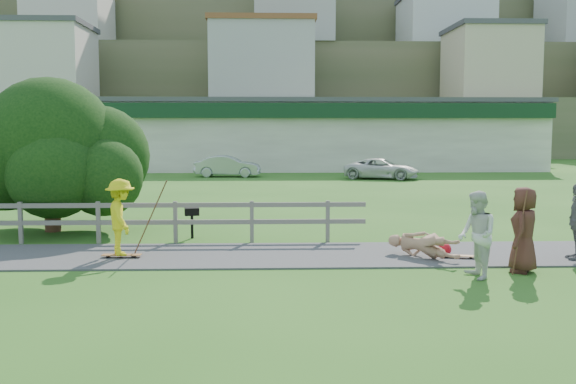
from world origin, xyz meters
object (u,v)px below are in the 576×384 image
object	(u,v)px
spectator_a	(477,235)
bbq	(192,223)
skater_rider	(121,221)
skater_fallen	(423,245)
spectator_c	(524,230)
tree	(51,167)
car_silver	(228,166)
car_white	(382,169)

from	to	relation	value
spectator_a	bbq	distance (m)	7.95
skater_rider	skater_fallen	distance (m)	6.96
spectator_c	tree	xyz separation A→B (m)	(-11.58, 5.76, 0.98)
skater_fallen	spectator_c	distance (m)	2.32
spectator_c	spectator_a	bearing A→B (deg)	-35.75
car_silver	spectator_a	bearing A→B (deg)	-162.23
car_silver	car_white	bearing A→B (deg)	-98.33
spectator_a	car_silver	distance (m)	28.16
skater_rider	skater_fallen	world-z (taller)	skater_rider
spectator_a	car_silver	size ratio (longest dim) A/B	0.44
car_silver	spectator_c	bearing A→B (deg)	-159.67
spectator_a	car_silver	world-z (taller)	spectator_a
spectator_a	car_silver	xyz separation A→B (m)	(-6.56, 27.39, -0.21)
bbq	skater_fallen	bearing A→B (deg)	-37.59
skater_fallen	skater_rider	bearing A→B (deg)	135.91
skater_rider	tree	distance (m)	5.13
skater_rider	bbq	size ratio (longest dim) A/B	2.09
skater_rider	bbq	xyz separation A→B (m)	(1.30, 2.76, -0.46)
skater_rider	skater_fallen	size ratio (longest dim) A/B	0.98
skater_fallen	spectator_c	size ratio (longest dim) A/B	1.00
spectator_c	tree	bearing A→B (deg)	-86.65
car_white	bbq	xyz separation A→B (m)	(-8.91, -20.38, -0.19)
skater_rider	spectator_a	size ratio (longest dim) A/B	1.00
skater_rider	skater_fallen	bearing A→B (deg)	-114.36
spectator_a	car_white	xyz separation A→B (m)	(2.70, 25.31, -0.27)
car_silver	car_white	xyz separation A→B (m)	(9.25, -2.08, -0.06)
tree	skater_rider	bearing A→B (deg)	-54.86
spectator_a	tree	world-z (taller)	tree
car_silver	tree	world-z (taller)	tree
spectator_c	tree	size ratio (longest dim) A/B	0.29
tree	bbq	world-z (taller)	tree
spectator_a	tree	size ratio (longest dim) A/B	0.29
skater_fallen	bbq	size ratio (longest dim) A/B	2.12
spectator_c	bbq	distance (m)	8.61
car_silver	tree	distance (m)	21.48
spectator_c	car_white	bearing A→B (deg)	-153.73
spectator_a	bbq	world-z (taller)	spectator_a
skater_rider	spectator_a	bearing A→B (deg)	-128.56
spectator_c	skater_rider	bearing A→B (deg)	-70.93
skater_fallen	car_white	xyz separation A→B (m)	(3.29, 23.37, 0.29)
skater_rider	car_white	world-z (taller)	skater_rider
skater_fallen	car_silver	world-z (taller)	car_silver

